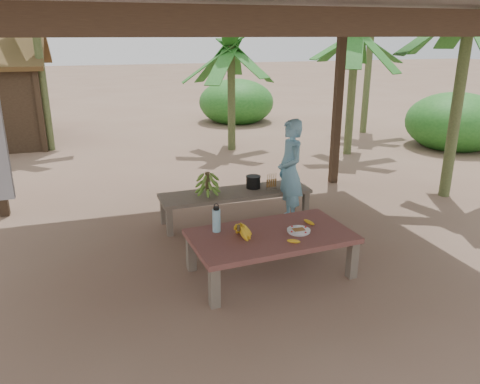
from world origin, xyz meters
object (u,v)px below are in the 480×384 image
object	(u,v)px
plate	(299,231)
water_flask	(216,220)
work_table	(271,239)
bench	(236,195)
woman	(290,172)
ripe_banana_bunch	(239,231)
cooking_pot	(253,182)

from	to	relation	value
plate	water_flask	distance (m)	0.94
work_table	water_flask	bearing A→B (deg)	152.35
work_table	plate	distance (m)	0.33
water_flask	bench	bearing A→B (deg)	64.84
woman	ripe_banana_bunch	bearing A→B (deg)	-37.32
work_table	plate	world-z (taller)	plate
work_table	water_flask	xyz separation A→B (m)	(-0.57, 0.25, 0.21)
ripe_banana_bunch	water_flask	distance (m)	0.31
work_table	water_flask	size ratio (longest dim) A/B	5.51
plate	cooking_pot	distance (m)	1.82
bench	cooking_pot	size ratio (longest dim) A/B	10.58
plate	woman	size ratio (longest dim) A/B	0.18
plate	woman	distance (m)	1.59
work_table	ripe_banana_bunch	world-z (taller)	ripe_banana_bunch
cooking_pot	ripe_banana_bunch	bearing A→B (deg)	-114.13
work_table	woman	world-z (taller)	woman
bench	woman	bearing A→B (deg)	-20.73
bench	water_flask	xyz separation A→B (m)	(-0.67, -1.42, 0.25)
ripe_banana_bunch	plate	size ratio (longest dim) A/B	1.02
ripe_banana_bunch	woman	world-z (taller)	woman
cooking_pot	woman	bearing A→B (deg)	-38.45
water_flask	woman	distance (m)	1.83
plate	ripe_banana_bunch	bearing A→B (deg)	174.69
work_table	cooking_pot	size ratio (longest dim) A/B	8.91
plate	water_flask	size ratio (longest dim) A/B	0.79
woman	water_flask	bearing A→B (deg)	-46.77
woman	cooking_pot	bearing A→B (deg)	-124.91
work_table	woman	bearing A→B (deg)	55.47
ripe_banana_bunch	water_flask	world-z (taller)	water_flask
ripe_banana_bunch	cooking_pot	distance (m)	1.92
bench	ripe_banana_bunch	bearing A→B (deg)	-107.59
woman	plate	bearing A→B (deg)	-16.14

